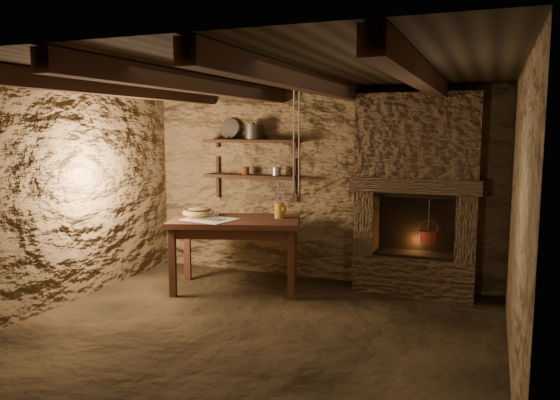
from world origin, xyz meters
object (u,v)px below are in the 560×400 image
at_px(stoneware_jug, 280,203).
at_px(wooden_bowl, 198,213).
at_px(work_table, 236,251).
at_px(red_pot, 428,236).
at_px(iron_stockpot, 254,133).

height_order(stoneware_jug, wooden_bowl, stoneware_jug).
distance_m(work_table, red_pot, 2.24).
distance_m(stoneware_jug, red_pot, 1.75).
bearing_deg(wooden_bowl, work_table, 2.78).
bearing_deg(work_table, red_pot, -2.72).
distance_m(work_table, wooden_bowl, 0.66).
xyz_separation_m(work_table, stoneware_jug, (0.47, 0.23, 0.57)).
xyz_separation_m(work_table, red_pot, (2.15, 0.56, 0.24)).
bearing_deg(work_table, iron_stockpot, 78.15).
relative_size(wooden_bowl, red_pot, 0.69).
relative_size(work_table, iron_stockpot, 7.31).
xyz_separation_m(stoneware_jug, wooden_bowl, (-0.96, -0.25, -0.13)).
distance_m(wooden_bowl, iron_stockpot, 1.26).
xyz_separation_m(iron_stockpot, red_pot, (2.22, -0.12, -1.16)).
height_order(stoneware_jug, iron_stockpot, iron_stockpot).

